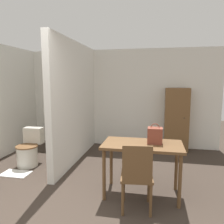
% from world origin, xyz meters
% --- Properties ---
extents(wall_back, '(5.40, 0.12, 2.50)m').
position_xyz_m(wall_back, '(0.00, 3.72, 1.25)').
color(wall_back, silver).
rests_on(wall_back, ground_plane).
extents(partition_wall, '(0.12, 2.47, 2.50)m').
position_xyz_m(partition_wall, '(-0.54, 2.42, 1.25)').
color(partition_wall, silver).
rests_on(partition_wall, ground_plane).
extents(dining_table, '(1.16, 0.63, 0.79)m').
position_xyz_m(dining_table, '(0.96, 1.17, 0.69)').
color(dining_table, brown).
rests_on(dining_table, ground_plane).
extents(wooden_chair, '(0.45, 0.45, 0.93)m').
position_xyz_m(wooden_chair, '(0.92, 0.72, 0.51)').
color(wooden_chair, brown).
rests_on(wooden_chair, ground_plane).
extents(toilet, '(0.43, 0.58, 0.73)m').
position_xyz_m(toilet, '(-1.37, 1.91, 0.30)').
color(toilet, silver).
rests_on(toilet, ground_plane).
extents(handbag, '(0.21, 0.17, 0.30)m').
position_xyz_m(handbag, '(1.13, 1.21, 0.91)').
color(handbag, brown).
rests_on(handbag, dining_table).
extents(wooden_cabinet, '(0.56, 0.37, 1.54)m').
position_xyz_m(wooden_cabinet, '(1.64, 3.46, 0.77)').
color(wooden_cabinet, brown).
rests_on(wooden_cabinet, ground_plane).
extents(bath_mat, '(0.51, 0.32, 0.01)m').
position_xyz_m(bath_mat, '(-1.37, 1.45, 0.01)').
color(bath_mat, silver).
rests_on(bath_mat, ground_plane).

